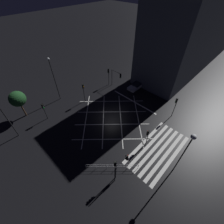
% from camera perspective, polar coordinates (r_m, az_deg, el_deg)
% --- Properties ---
extents(ground_plane, '(200.00, 200.00, 0.00)m').
position_cam_1_polar(ground_plane, '(27.14, 0.00, -2.24)').
color(ground_plane, black).
extents(road_markings, '(15.89, 19.94, 0.01)m').
position_cam_1_polar(road_markings, '(25.01, 10.88, -8.74)').
color(road_markings, silver).
rests_on(road_markings, ground_plane).
extents(office_building, '(39.90, 10.06, 20.62)m').
position_cam_1_polar(office_building, '(47.64, 31.06, 27.49)').
color(office_building, '#4C515B').
rests_on(office_building, ground_plane).
extents(traffic_light_ne_cross, '(0.36, 2.79, 3.95)m').
position_cam_1_polar(traffic_light_ne_cross, '(33.01, 1.81, 13.59)').
color(traffic_light_ne_cross, black).
rests_on(traffic_light_ne_cross, ground_plane).
extents(traffic_light_sw_main, '(2.36, 0.36, 3.66)m').
position_cam_1_polar(traffic_light_sw_main, '(18.98, 3.86, -19.10)').
color(traffic_light_sw_main, black).
rests_on(traffic_light_sw_main, ground_plane).
extents(traffic_light_median_north, '(0.36, 0.39, 4.10)m').
position_cam_1_polar(traffic_light_median_north, '(29.34, -10.79, 8.49)').
color(traffic_light_median_north, black).
rests_on(traffic_light_median_north, ground_plane).
extents(traffic_light_se_cross, '(0.36, 0.39, 4.11)m').
position_cam_1_polar(traffic_light_se_cross, '(27.70, 23.05, 2.91)').
color(traffic_light_se_cross, black).
rests_on(traffic_light_se_cross, ground_plane).
extents(traffic_light_sw_cross, '(0.36, 0.39, 4.06)m').
position_cam_1_polar(traffic_light_sw_cross, '(18.55, 1.31, -20.07)').
color(traffic_light_sw_cross, black).
rests_on(traffic_light_sw_cross, ground_plane).
extents(traffic_light_nw_cross, '(0.36, 0.39, 3.52)m').
position_cam_1_polar(traffic_light_nw_cross, '(27.76, -24.60, 1.29)').
color(traffic_light_nw_cross, black).
rests_on(traffic_light_nw_cross, ground_plane).
extents(traffic_light_ne_main, '(0.39, 0.36, 4.01)m').
position_cam_1_polar(traffic_light_ne_main, '(33.97, -1.38, 14.44)').
color(traffic_light_ne_main, black).
rests_on(traffic_light_ne_main, ground_plane).
extents(traffic_light_median_south, '(0.36, 0.39, 3.33)m').
position_cam_1_polar(traffic_light_median_south, '(22.20, 13.36, -8.54)').
color(traffic_light_median_south, black).
rests_on(traffic_light_median_south, ground_plane).
extents(street_lamp_east, '(0.41, 0.41, 8.79)m').
position_cam_1_polar(street_lamp_east, '(30.09, -21.46, 12.89)').
color(street_lamp_east, black).
rests_on(street_lamp_east, ground_plane).
extents(street_lamp_west, '(0.58, 0.58, 7.68)m').
position_cam_1_polar(street_lamp_west, '(18.40, 26.98, -11.39)').
color(street_lamp_west, black).
rests_on(street_lamp_west, ground_plane).
extents(street_tree_near, '(2.66, 2.66, 5.20)m').
position_cam_1_polar(street_tree_near, '(29.59, -32.34, 4.20)').
color(street_tree_near, '#473323').
rests_on(street_tree_near, ground_plane).
extents(waiting_car, '(4.53, 1.77, 1.24)m').
position_cam_1_polar(waiting_car, '(34.49, 9.29, 9.90)').
color(waiting_car, silver).
rests_on(waiting_car, ground_plane).
extents(pedestrian_railing, '(4.90, 5.06, 1.05)m').
position_cam_1_polar(pedestrian_railing, '(21.07, -0.00, -19.89)').
color(pedestrian_railing, '#B7B7BC').
rests_on(pedestrian_railing, ground_plane).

